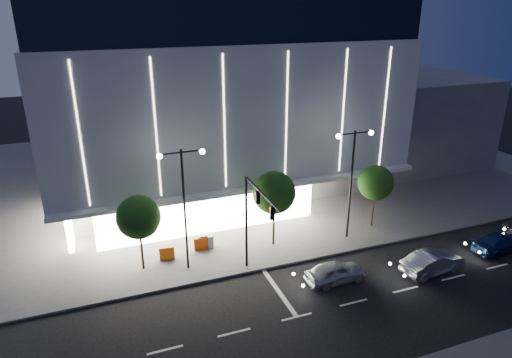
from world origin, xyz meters
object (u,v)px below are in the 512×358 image
object	(u,v)px
tree_mid	(274,195)
barrier_c	(201,244)
traffic_mast	(254,212)
tree_left	(139,219)
street_lamp_west	(184,193)
car_third	(499,242)
car_second	(433,262)
street_lamp_east	(352,169)
car_lead	(335,272)
barrier_d	(207,240)
tree_right	(376,184)
barrier_a	(167,253)
barrier_b	(206,243)

from	to	relation	value
tree_mid	barrier_c	distance (m)	6.74
traffic_mast	tree_left	size ratio (longest dim) A/B	1.24
tree_left	barrier_c	world-z (taller)	tree_left
street_lamp_west	car_third	xyz separation A→B (m)	(22.91, -5.75, -5.26)
tree_left	car_second	xyz separation A→B (m)	(19.05, -7.37, -3.25)
street_lamp_east	car_lead	size ratio (longest dim) A/B	2.10
car_third	barrier_d	size ratio (longest dim) A/B	4.36
tree_right	barrier_a	bearing A→B (deg)	177.89
street_lamp_west	tree_left	xyz separation A→B (m)	(-2.97, 1.02, -1.92)
car_third	barrier_a	world-z (taller)	car_third
traffic_mast	barrier_d	size ratio (longest dim) A/B	6.43
barrier_d	street_lamp_west	bearing A→B (deg)	-114.89
traffic_mast	tree_right	xyz separation A→B (m)	(12.03, 3.68, -1.14)
barrier_d	street_lamp_east	bearing A→B (deg)	1.52
car_second	barrier_d	world-z (taller)	car_second
tree_left	tree_right	size ratio (longest dim) A/B	1.04
barrier_a	barrier_b	xyz separation A→B (m)	(3.10, 0.52, 0.00)
street_lamp_west	tree_right	distance (m)	16.19
car_second	car_third	xyz separation A→B (m)	(6.83, 0.60, -0.09)
barrier_c	car_lead	bearing A→B (deg)	-41.48
street_lamp_east	barrier_c	size ratio (longest dim) A/B	8.18
tree_mid	barrier_b	world-z (taller)	tree_mid
tree_left	car_third	size ratio (longest dim) A/B	1.19
traffic_mast	car_lead	distance (m)	7.04
car_third	street_lamp_west	bearing A→B (deg)	70.01
car_second	barrier_c	xyz separation A→B (m)	(-14.58, 8.52, -0.14)
tree_left	car_third	distance (m)	26.96
street_lamp_west	car_third	distance (m)	24.20
traffic_mast	barrier_c	size ratio (longest dim) A/B	6.43
barrier_a	barrier_c	world-z (taller)	same
car_third	barrier_b	world-z (taller)	car_third
tree_left	car_second	world-z (taller)	tree_left
car_second	car_third	world-z (taller)	car_second
tree_right	barrier_c	xyz separation A→B (m)	(-14.53, 1.15, -3.23)
car_second	barrier_d	size ratio (longest dim) A/B	4.34
street_lamp_west	barrier_b	world-z (taller)	street_lamp_west
barrier_b	barrier_d	size ratio (longest dim) A/B	1.00
car_lead	barrier_a	distance (m)	12.23
traffic_mast	barrier_d	distance (m)	7.04
street_lamp_east	tree_mid	bearing A→B (deg)	170.31
street_lamp_east	car_lead	distance (m)	8.23
traffic_mast	car_lead	xyz separation A→B (m)	(5.07, -2.33, -4.30)
barrier_a	barrier_d	bearing A→B (deg)	20.72
street_lamp_west	car_second	size ratio (longest dim) A/B	1.89
barrier_a	barrier_c	xyz separation A→B (m)	(2.70, 0.52, 0.00)
car_third	car_lead	bearing A→B (deg)	80.94
traffic_mast	street_lamp_west	distance (m)	4.89
barrier_a	barrier_d	distance (m)	3.33
car_lead	barrier_c	xyz separation A→B (m)	(-7.57, 7.16, -0.08)
traffic_mast	street_lamp_west	world-z (taller)	street_lamp_west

